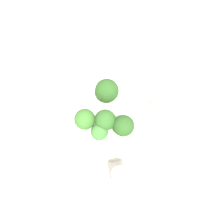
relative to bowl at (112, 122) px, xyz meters
name	(u,v)px	position (x,y,z in m)	size (l,w,h in m)	color
ground_plane	(112,126)	(0.00, 0.00, -0.02)	(3.00, 3.00, 0.00)	silver
bowl	(112,122)	(0.00, 0.00, 0.00)	(0.17, 0.17, 0.04)	silver
broccoli_floret_0	(107,91)	(-0.04, 0.04, 0.05)	(0.05, 0.05, 0.06)	#7A9E5B
broccoli_floret_1	(100,132)	(0.00, -0.05, 0.04)	(0.03, 0.03, 0.04)	#8EB770
broccoli_floret_2	(85,120)	(-0.04, -0.04, 0.05)	(0.04, 0.04, 0.06)	#84AD66
broccoli_floret_3	(108,122)	(0.00, -0.03, 0.05)	(0.04, 0.04, 0.06)	#84AD66
broccoli_floret_4	(123,126)	(0.04, -0.02, 0.05)	(0.04, 0.04, 0.06)	#7A9E5B
pepper_shaker	(120,180)	(0.08, -0.11, 0.02)	(0.04, 0.04, 0.08)	#B2B7BC
almond_crumb_0	(82,192)	(0.02, -0.16, -0.02)	(0.01, 0.00, 0.01)	tan
almond_crumb_1	(115,87)	(-0.05, 0.10, -0.01)	(0.01, 0.01, 0.01)	olive
almond_crumb_2	(151,101)	(0.05, 0.10, -0.01)	(0.01, 0.01, 0.01)	tan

